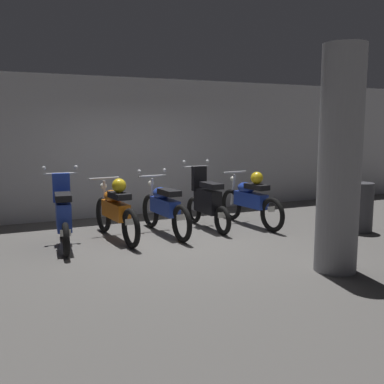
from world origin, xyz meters
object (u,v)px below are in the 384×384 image
at_px(motorbike_slot_2, 164,207).
at_px(support_pillar, 340,161).
at_px(motorbike_slot_0, 63,215).
at_px(motorbike_slot_4, 250,199).
at_px(trash_bin, 360,207).
at_px(motorbike_slot_3, 206,201).
at_px(motorbike_slot_1, 116,209).

height_order(motorbike_slot_2, support_pillar, support_pillar).
relative_size(motorbike_slot_0, motorbike_slot_4, 0.86).
relative_size(motorbike_slot_0, trash_bin, 1.83).
relative_size(motorbike_slot_0, motorbike_slot_2, 0.86).
height_order(motorbike_slot_0, motorbike_slot_3, same).
xyz_separation_m(motorbike_slot_1, trash_bin, (4.29, -1.29, -0.07)).
distance_m(motorbike_slot_3, motorbike_slot_4, 0.91).
height_order(motorbike_slot_3, support_pillar, support_pillar).
relative_size(motorbike_slot_3, trash_bin, 1.84).
relative_size(motorbike_slot_2, motorbike_slot_4, 1.00).
bearing_deg(motorbike_slot_4, motorbike_slot_2, 179.51).
xyz_separation_m(motorbike_slot_3, trash_bin, (2.48, -1.42, -0.07)).
xyz_separation_m(motorbike_slot_0, support_pillar, (3.17, -2.77, 0.97)).
height_order(motorbike_slot_1, support_pillar, support_pillar).
xyz_separation_m(motorbike_slot_1, motorbike_slot_3, (1.81, 0.12, 0.00)).
bearing_deg(motorbike_slot_0, motorbike_slot_2, 4.81).
distance_m(motorbike_slot_2, support_pillar, 3.37).
bearing_deg(motorbike_slot_0, motorbike_slot_4, 2.16).
bearing_deg(motorbike_slot_1, motorbike_slot_2, 1.01).
bearing_deg(motorbike_slot_0, motorbike_slot_3, 5.49).
relative_size(motorbike_slot_2, trash_bin, 2.13).
bearing_deg(support_pillar, motorbike_slot_3, 98.66).
xyz_separation_m(motorbike_slot_0, trash_bin, (5.19, -1.16, -0.07)).
bearing_deg(support_pillar, motorbike_slot_2, 115.07).
xyz_separation_m(motorbike_slot_1, motorbike_slot_2, (0.90, 0.02, -0.03)).
bearing_deg(trash_bin, motorbike_slot_1, 163.24).
distance_m(motorbike_slot_4, trash_bin, 2.04).
bearing_deg(support_pillar, motorbike_slot_0, 138.84).
xyz_separation_m(motorbike_slot_1, motorbike_slot_4, (2.71, 0.00, 0.00)).
relative_size(motorbike_slot_4, support_pillar, 0.65).
relative_size(motorbike_slot_2, motorbike_slot_3, 1.16).
bearing_deg(motorbike_slot_4, trash_bin, -39.33).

